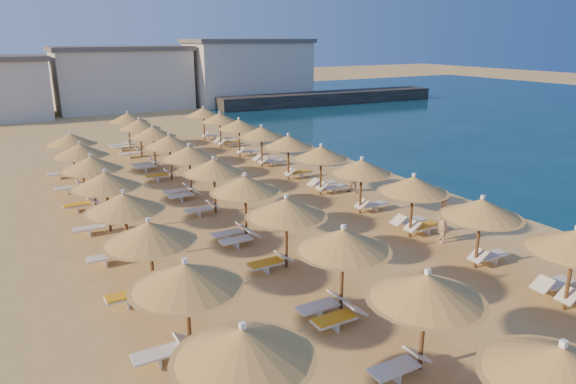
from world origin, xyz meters
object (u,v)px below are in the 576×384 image
jetty (328,98)px  beachgoer_a (443,221)px  parasol_row_east (340,160)px  parasol_row_west (228,176)px  beachgoer_b (354,179)px

jetty → beachgoer_a: size_ratio=15.85×
parasol_row_east → jetty: bearing=56.9°
jetty → parasol_row_west: size_ratio=0.71×
jetty → beachgoer_b: beachgoer_b is taller
beachgoer_a → beachgoer_b: (1.03, 7.64, -0.16)m
parasol_row_west → beachgoer_b: bearing=8.4°
jetty → beachgoer_a: beachgoer_a is taller
jetty → parasol_row_west: bearing=-126.6°
beachgoer_b → jetty: bearing=114.7°
jetty → parasol_row_east: (-22.77, -34.98, 1.58)m
jetty → beachgoer_b: size_ratio=19.13×
jetty → parasol_row_west: (-28.96, -34.98, 1.58)m
beachgoer_a → parasol_row_west: bearing=-109.6°
parasol_row_east → beachgoer_b: bearing=33.4°
beachgoer_a → jetty: bearing=175.4°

